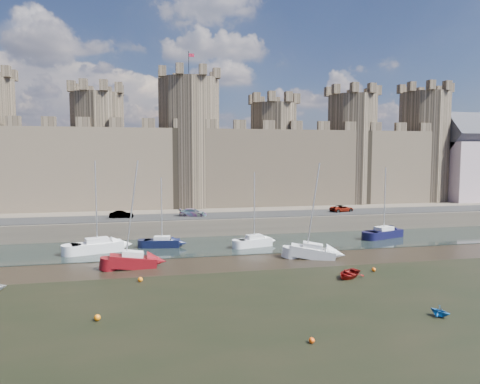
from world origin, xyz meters
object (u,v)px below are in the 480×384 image
(sailboat_0, at_px, (97,246))
(sailboat_3, at_px, (384,233))
(sailboat_1, at_px, (162,242))
(sailboat_2, at_px, (254,241))
(car_1, at_px, (121,215))
(car_3, at_px, (342,209))
(car_2, at_px, (193,213))
(sailboat_4, at_px, (133,260))
(sailboat_5, at_px, (313,251))

(sailboat_0, bearing_deg, sailboat_3, -15.22)
(sailboat_1, relative_size, sailboat_2, 0.93)
(car_1, xyz_separation_m, car_3, (35.17, 0.03, -0.00))
(sailboat_2, relative_size, sailboat_3, 0.96)
(car_2, relative_size, sailboat_4, 0.37)
(sailboat_4, bearing_deg, sailboat_0, 115.25)
(sailboat_1, distance_m, sailboat_3, 31.27)
(car_2, relative_size, sailboat_2, 0.44)
(car_2, relative_size, sailboat_3, 0.42)
(car_1, distance_m, sailboat_3, 38.33)
(sailboat_1, height_order, sailboat_2, sailboat_2)
(car_2, xyz_separation_m, sailboat_2, (6.71, -11.99, -2.33))
(car_2, relative_size, sailboat_0, 0.38)
(sailboat_3, bearing_deg, sailboat_2, 166.85)
(car_1, relative_size, sailboat_1, 0.38)
(car_1, height_order, car_3, car_1)
(sailboat_1, xyz_separation_m, sailboat_3, (31.27, -0.07, 0.05))
(car_1, xyz_separation_m, sailboat_5, (22.46, -19.35, -2.28))
(sailboat_1, xyz_separation_m, sailboat_4, (-3.27, -9.48, 0.08))
(sailboat_0, relative_size, sailboat_4, 0.98)
(car_1, relative_size, sailboat_3, 0.34)
(sailboat_3, xyz_separation_m, sailboat_4, (-34.54, -9.41, 0.03))
(car_1, height_order, sailboat_3, sailboat_3)
(car_3, bearing_deg, sailboat_5, 133.41)
(sailboat_3, bearing_deg, sailboat_4, 176.28)
(sailboat_4, height_order, sailboat_5, sailboat_4)
(car_1, xyz_separation_m, car_2, (10.59, -0.14, 0.05))
(car_2, xyz_separation_m, sailboat_0, (-12.74, -11.30, -2.26))
(sailboat_5, bearing_deg, car_2, 142.52)
(car_3, xyz_separation_m, sailboat_4, (-32.82, -19.57, -2.25))
(car_3, height_order, sailboat_4, sailboat_4)
(sailboat_2, xyz_separation_m, sailboat_3, (19.59, 1.99, -0.00))
(sailboat_1, relative_size, sailboat_4, 0.79)
(car_1, bearing_deg, sailboat_0, 172.51)
(car_1, bearing_deg, sailboat_2, -121.87)
(sailboat_1, height_order, sailboat_3, sailboat_3)
(car_2, relative_size, sailboat_1, 0.47)
(car_1, relative_size, sailboat_5, 0.31)
(car_2, distance_m, sailboat_4, 21.20)
(sailboat_1, relative_size, sailboat_3, 0.89)
(sailboat_1, relative_size, sailboat_5, 0.81)
(sailboat_0, distance_m, sailboat_3, 39.06)
(sailboat_3, distance_m, sailboat_5, 17.12)
(sailboat_0, xyz_separation_m, sailboat_1, (7.78, 1.38, -0.12))
(sailboat_0, distance_m, sailboat_2, 19.46)
(car_3, xyz_separation_m, sailboat_1, (-29.54, -10.09, -2.33))
(sailboat_0, height_order, sailboat_3, sailboat_0)
(sailboat_0, relative_size, sailboat_1, 1.24)
(car_1, height_order, sailboat_2, sailboat_2)
(car_3, distance_m, sailboat_0, 39.10)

